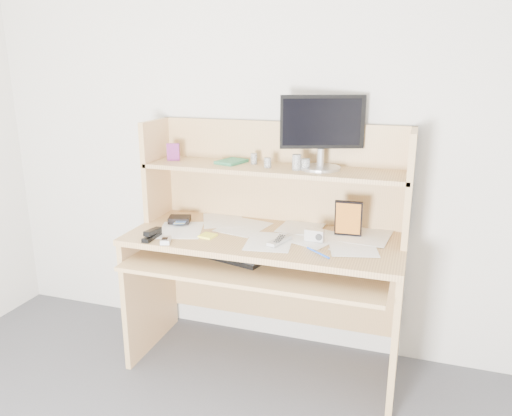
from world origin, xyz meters
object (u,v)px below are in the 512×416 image
(desk, at_px, (269,241))
(monitor, at_px, (322,130))
(keyboard, at_px, (225,253))
(game_case, at_px, (348,218))
(tv_remote, at_px, (279,241))

(desk, xyz_separation_m, monitor, (0.24, 0.11, 0.58))
(keyboard, xyz_separation_m, game_case, (0.59, 0.19, 0.19))
(keyboard, xyz_separation_m, tv_remote, (0.29, 0.01, 0.10))
(desk, relative_size, monitor, 3.42)
(tv_remote, relative_size, game_case, 0.84)
(monitor, bearing_deg, game_case, -46.95)
(tv_remote, bearing_deg, keyboard, -161.57)
(game_case, bearing_deg, keyboard, -165.11)
(game_case, bearing_deg, monitor, 150.10)
(tv_remote, bearing_deg, monitor, 80.02)
(desk, relative_size, game_case, 7.29)
(game_case, bearing_deg, desk, -179.58)
(tv_remote, xyz_separation_m, game_case, (0.30, 0.19, 0.09))
(game_case, distance_m, monitor, 0.46)
(tv_remote, height_order, game_case, game_case)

